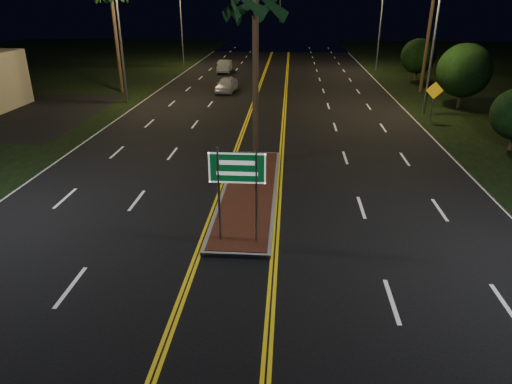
# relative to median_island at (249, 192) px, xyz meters

# --- Properties ---
(ground) EXTENTS (120.00, 120.00, 0.00)m
(ground) POSITION_rel_median_island_xyz_m (0.00, -7.00, -0.08)
(ground) COLOR black
(ground) RESTS_ON ground
(median_island) EXTENTS (2.25, 10.25, 0.17)m
(median_island) POSITION_rel_median_island_xyz_m (0.00, 0.00, 0.00)
(median_island) COLOR gray
(median_island) RESTS_ON ground
(highway_sign) EXTENTS (1.80, 0.08, 3.20)m
(highway_sign) POSITION_rel_median_island_xyz_m (0.00, -4.20, 2.32)
(highway_sign) COLOR gray
(highway_sign) RESTS_ON ground
(streetlight_left_mid) EXTENTS (1.91, 0.44, 9.00)m
(streetlight_left_mid) POSITION_rel_median_island_xyz_m (-10.61, 17.00, 5.57)
(streetlight_left_mid) COLOR gray
(streetlight_left_mid) RESTS_ON ground
(streetlight_left_far) EXTENTS (1.91, 0.44, 9.00)m
(streetlight_left_far) POSITION_rel_median_island_xyz_m (-10.61, 37.00, 5.57)
(streetlight_left_far) COLOR gray
(streetlight_left_far) RESTS_ON ground
(streetlight_right_mid) EXTENTS (1.91, 0.44, 9.00)m
(streetlight_right_mid) POSITION_rel_median_island_xyz_m (10.61, 15.00, 5.57)
(streetlight_right_mid) COLOR gray
(streetlight_right_mid) RESTS_ON ground
(streetlight_right_far) EXTENTS (1.91, 0.44, 9.00)m
(streetlight_right_far) POSITION_rel_median_island_xyz_m (10.61, 35.00, 5.57)
(streetlight_right_far) COLOR gray
(streetlight_right_far) RESTS_ON ground
(palm_median) EXTENTS (2.40, 2.40, 8.30)m
(palm_median) POSITION_rel_median_island_xyz_m (0.00, 3.50, 7.19)
(palm_median) COLOR #382819
(palm_median) RESTS_ON ground
(shrub_mid) EXTENTS (3.78, 3.78, 4.62)m
(shrub_mid) POSITION_rel_median_island_xyz_m (14.00, 17.00, 2.64)
(shrub_mid) COLOR #382819
(shrub_mid) RESTS_ON ground
(shrub_far) EXTENTS (3.24, 3.24, 3.96)m
(shrub_far) POSITION_rel_median_island_xyz_m (13.80, 29.00, 2.25)
(shrub_far) COLOR #382819
(shrub_far) RESTS_ON ground
(car_near) EXTENTS (2.30, 4.52, 1.45)m
(car_near) POSITION_rel_median_island_xyz_m (-3.88, 21.97, 0.64)
(car_near) COLOR silver
(car_near) RESTS_ON ground
(car_far) EXTENTS (2.00, 4.41, 1.45)m
(car_far) POSITION_rel_median_island_xyz_m (-5.59, 33.01, 0.64)
(car_far) COLOR silver
(car_far) RESTS_ON ground
(warning_sign) EXTENTS (1.11, 0.08, 2.64)m
(warning_sign) POSITION_rel_median_island_xyz_m (10.80, 12.61, 1.64)
(warning_sign) COLOR gray
(warning_sign) RESTS_ON ground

